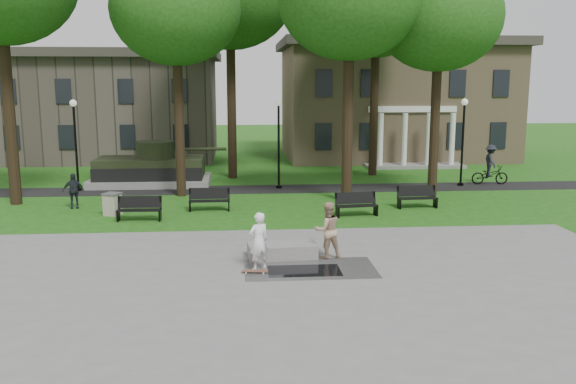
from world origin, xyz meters
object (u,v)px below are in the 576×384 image
Objects in this scene: trash_bin at (113,204)px; cyclist at (490,168)px; friend_watching at (327,230)px; concrete_block at (282,250)px; park_bench_0 at (139,208)px; skateboarder at (259,241)px.

cyclist is at bearing 18.28° from trash_bin.
friend_watching is 17.40m from cyclist.
concrete_block is 8.01m from park_bench_0.
skateboarder is 8.54m from park_bench_0.
park_bench_0 is 1.73m from trash_bin.
trash_bin is at bearing 111.14° from cyclist.
concrete_block is 1.19× the size of friend_watching.
cyclist is (13.26, 14.61, -0.01)m from skateboarder.
friend_watching is at bearing -6.07° from concrete_block.
friend_watching is 1.02× the size of park_bench_0.
skateboarder is at bearing -53.92° from trash_bin.
park_bench_0 is at bearing 133.29° from concrete_block.
cyclist is at bearing 46.90° from concrete_block.
cyclist reaches higher than park_bench_0.
concrete_block is 1.00× the size of cyclist.
park_bench_0 is at bearing -40.60° from trash_bin.
park_bench_0 reaches higher than trash_bin.
concrete_block is 1.62m from friend_watching.
friend_watching is 0.84× the size of cyclist.
friend_watching reaches higher than trash_bin.
trash_bin is (-19.26, -6.36, -0.42)m from cyclist.
cyclist is at bearing 24.60° from park_bench_0.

